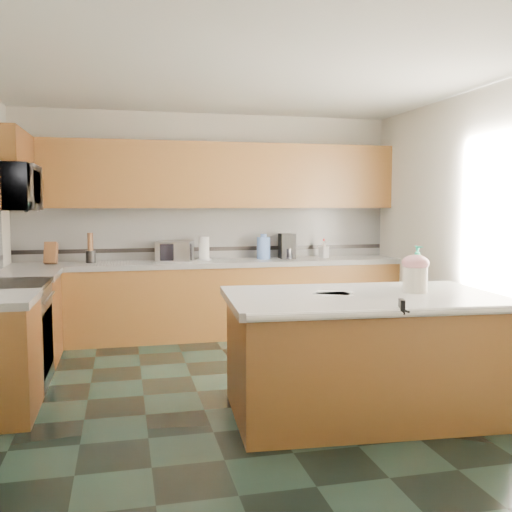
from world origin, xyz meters
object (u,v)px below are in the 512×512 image
object	(u,v)px
island_base	(362,358)
toaster_oven	(175,251)
coffee_maker	(287,246)
treat_jar	(415,280)
soap_bottle_island	(417,266)
island_top	(363,298)
knife_block	(51,253)

from	to	relation	value
island_base	toaster_oven	xyz separation A→B (m)	(-1.15, 2.84, 0.61)
coffee_maker	treat_jar	bearing A→B (deg)	-83.68
treat_jar	coffee_maker	xyz separation A→B (m)	(-0.19, 2.86, 0.06)
treat_jar	soap_bottle_island	distance (m)	0.33
island_base	coffee_maker	size ratio (longest dim) A/B	6.19
island_base	island_top	bearing A→B (deg)	0.00
island_base	soap_bottle_island	size ratio (longest dim) A/B	5.77
knife_block	coffee_maker	xyz separation A→B (m)	(2.79, 0.03, 0.03)
toaster_oven	coffee_maker	distance (m)	1.40
knife_block	soap_bottle_island	bearing A→B (deg)	-33.14
toaster_oven	island_top	bearing A→B (deg)	-49.66
island_top	treat_jar	size ratio (longest dim) A/B	10.41
treat_jar	knife_block	distance (m)	4.11
island_base	knife_block	size ratio (longest dim) A/B	7.95
treat_jar	coffee_maker	size ratio (longest dim) A/B	0.63
treat_jar	coffee_maker	bearing A→B (deg)	111.21
island_top	knife_block	size ratio (longest dim) A/B	8.36
island_base	soap_bottle_island	distance (m)	0.93
island_base	toaster_oven	world-z (taller)	toaster_oven
island_top	treat_jar	xyz separation A→B (m)	(0.43, 0.00, 0.13)
soap_bottle_island	coffee_maker	world-z (taller)	soap_bottle_island
toaster_oven	coffee_maker	size ratio (longest dim) A/B	1.30
treat_jar	knife_block	size ratio (longest dim) A/B	0.80
soap_bottle_island	knife_block	xyz separation A→B (m)	(-3.14, 2.56, -0.05)
soap_bottle_island	toaster_oven	xyz separation A→B (m)	(-1.75, 2.56, -0.05)
treat_jar	coffee_maker	distance (m)	2.87
island_top	treat_jar	distance (m)	0.45
treat_jar	soap_bottle_island	bearing A→B (deg)	76.22
soap_bottle_island	toaster_oven	bearing A→B (deg)	115.46
island_top	toaster_oven	xyz separation A→B (m)	(-1.15, 2.84, 0.15)
knife_block	treat_jar	bearing A→B (deg)	-37.53
island_top	knife_block	bearing A→B (deg)	135.83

